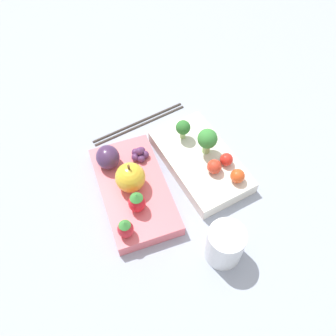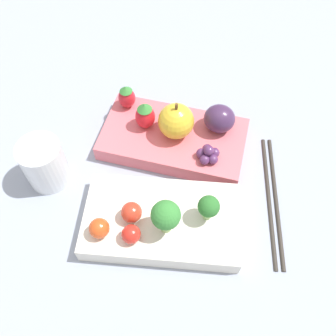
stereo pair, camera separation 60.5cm
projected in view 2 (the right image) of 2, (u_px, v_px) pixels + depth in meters
name	position (u px, v px, depth m)	size (l,w,h in m)	color
ground_plane	(170.00, 182.00, 0.55)	(4.00, 4.00, 0.00)	#939EB2
bento_box_savoury	(162.00, 221.00, 0.50)	(0.22, 0.15, 0.03)	silver
bento_box_fruit	(173.00, 139.00, 0.58)	(0.22, 0.12, 0.03)	#DB6670
broccoli_floret_0	(166.00, 216.00, 0.45)	(0.04, 0.04, 0.06)	#93B770
broccoli_floret_1	(209.00, 207.00, 0.47)	(0.03, 0.03, 0.04)	#93B770
cherry_tomato_0	(99.00, 228.00, 0.47)	(0.03, 0.03, 0.03)	#DB4C1E
cherry_tomato_1	(131.00, 234.00, 0.46)	(0.02, 0.02, 0.02)	red
cherry_tomato_2	(132.00, 212.00, 0.48)	(0.03, 0.03, 0.03)	red
apple	(176.00, 121.00, 0.54)	(0.05, 0.05, 0.06)	gold
strawberry_0	(127.00, 97.00, 0.58)	(0.03, 0.03, 0.04)	red
strawberry_1	(145.00, 116.00, 0.56)	(0.03, 0.03, 0.05)	red
plum	(219.00, 119.00, 0.55)	(0.05, 0.04, 0.04)	#42284C
grape_cluster	(208.00, 154.00, 0.53)	(0.03, 0.03, 0.03)	#562D5B
drinking_cup	(44.00, 164.00, 0.52)	(0.06, 0.06, 0.07)	silver
chopsticks_pair	(273.00, 198.00, 0.53)	(0.06, 0.21, 0.01)	#332D28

